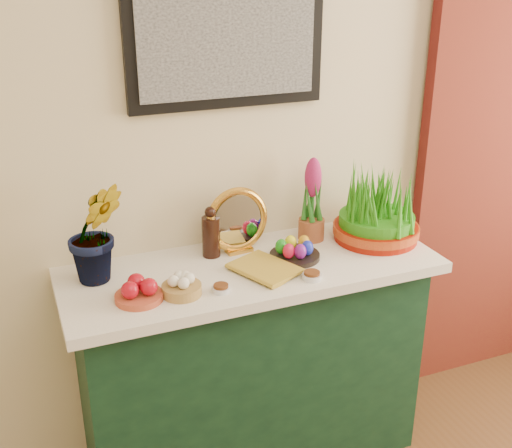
{
  "coord_description": "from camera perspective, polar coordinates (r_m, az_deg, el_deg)",
  "views": [
    {
      "loc": [
        -0.85,
        0.02,
        1.95
      ],
      "look_at": [
        -0.07,
        1.95,
        1.07
      ],
      "focal_mm": 45.0,
      "sensor_mm": 36.0,
      "label": 1
    }
  ],
  "objects": [
    {
      "name": "wheatgrass_sabzeh",
      "position": [
        2.59,
        10.73,
        1.22
      ],
      "size": [
        0.34,
        0.34,
        0.28
      ],
      "color": "#8F1304",
      "rests_on": "tablecloth"
    },
    {
      "name": "hyacinth_green",
      "position": [
        2.24,
        -14.15,
        0.67
      ],
      "size": [
        0.24,
        0.21,
        0.48
      ],
      "primitive_type": "imported",
      "rotation": [
        0.0,
        0.0,
        0.02
      ],
      "color": "#266F21",
      "rests_on": "tablecloth"
    },
    {
      "name": "tablecloth",
      "position": [
        2.39,
        -0.45,
        -3.99
      ],
      "size": [
        1.4,
        0.55,
        0.04
      ],
      "primitive_type": "cube",
      "color": "white",
      "rests_on": "sideboard"
    },
    {
      "name": "apple_bowl",
      "position": [
        2.16,
        -10.39,
        -5.86
      ],
      "size": [
        0.2,
        0.2,
        0.08
      ],
      "color": "#AF462B",
      "rests_on": "tablecloth"
    },
    {
      "name": "book",
      "position": [
        2.26,
        -0.76,
        -4.65
      ],
      "size": [
        0.24,
        0.28,
        0.03
      ],
      "primitive_type": "imported",
      "rotation": [
        0.0,
        0.0,
        0.41
      ],
      "color": "#B4922A",
      "rests_on": "tablecloth"
    },
    {
      "name": "garlic_basket",
      "position": [
        2.18,
        -6.64,
        -5.52
      ],
      "size": [
        0.18,
        0.18,
        0.08
      ],
      "color": "#A67E43",
      "rests_on": "tablecloth"
    },
    {
      "name": "hyacinth_pink",
      "position": [
        2.54,
        5.01,
        1.84
      ],
      "size": [
        0.1,
        0.1,
        0.34
      ],
      "color": "brown",
      "rests_on": "tablecloth"
    },
    {
      "name": "sideboard",
      "position": [
        2.62,
        -0.42,
        -12.69
      ],
      "size": [
        1.3,
        0.45,
        0.85
      ],
      "primitive_type": "cube",
      "color": "#13361F",
      "rests_on": "ground"
    },
    {
      "name": "egg_plate",
      "position": [
        2.42,
        3.49,
        -2.44
      ],
      "size": [
        0.21,
        0.21,
        0.08
      ],
      "color": "black",
      "rests_on": "tablecloth"
    },
    {
      "name": "spice_dish_right",
      "position": [
        2.28,
        4.99,
        -4.59
      ],
      "size": [
        0.07,
        0.07,
        0.03
      ],
      "color": "silver",
      "rests_on": "tablecloth"
    },
    {
      "name": "spice_dish_left",
      "position": [
        2.19,
        -3.13,
        -5.73
      ],
      "size": [
        0.06,
        0.06,
        0.03
      ],
      "color": "silver",
      "rests_on": "tablecloth"
    },
    {
      "name": "vinegar_cruet",
      "position": [
        2.42,
        -4.02,
        -0.92
      ],
      "size": [
        0.07,
        0.07,
        0.2
      ],
      "color": "black",
      "rests_on": "tablecloth"
    },
    {
      "name": "mirror",
      "position": [
        2.44,
        -1.66,
        0.27
      ],
      "size": [
        0.26,
        0.08,
        0.26
      ],
      "color": "gold",
      "rests_on": "tablecloth"
    }
  ]
}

